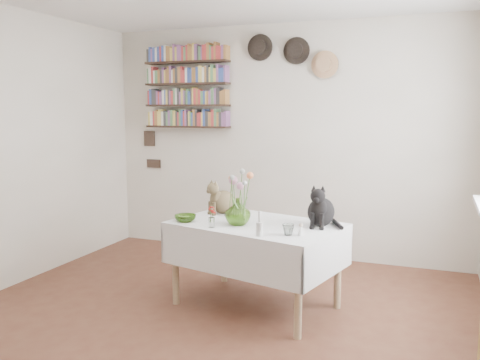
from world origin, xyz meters
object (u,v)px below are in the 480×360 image
at_px(dining_table, 256,244).
at_px(flower_vase, 238,212).
at_px(tabby_cat, 223,196).
at_px(bookshelf_unit, 187,87).
at_px(black_cat, 321,204).

xyz_separation_m(dining_table, flower_vase, (-0.11, -0.11, 0.28)).
height_order(tabby_cat, bookshelf_unit, bookshelf_unit).
bearing_deg(bookshelf_unit, flower_vase, -51.89).
height_order(black_cat, bookshelf_unit, bookshelf_unit).
distance_m(dining_table, tabby_cat, 0.58).
relative_size(tabby_cat, bookshelf_unit, 0.31).
bearing_deg(dining_table, tabby_cat, 145.69).
bearing_deg(bookshelf_unit, black_cat, -36.26).
xyz_separation_m(dining_table, tabby_cat, (-0.40, 0.27, 0.32)).
xyz_separation_m(tabby_cat, bookshelf_unit, (-0.94, 1.18, 1.00)).
bearing_deg(dining_table, flower_vase, -136.13).
xyz_separation_m(dining_table, bookshelf_unit, (-1.34, 1.45, 1.32)).
distance_m(dining_table, black_cat, 0.62).
height_order(dining_table, black_cat, black_cat).
height_order(dining_table, bookshelf_unit, bookshelf_unit).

